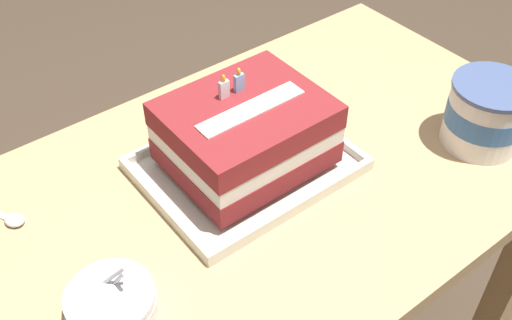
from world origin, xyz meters
The scene contains 6 objects.
dining_table centered at (0.00, 0.00, 0.65)m, with size 1.14×0.67×0.77m.
foil_tray centered at (-0.02, 0.04, 0.78)m, with size 0.35×0.28×0.02m.
birthday_cake centered at (-0.02, 0.04, 0.86)m, with size 0.26×0.21×0.16m.
bowl_stack centered at (-0.34, -0.08, 0.79)m, with size 0.13×0.13×0.08m.
ice_cream_tub centered at (0.37, -0.17, 0.84)m, with size 0.14×0.14×0.13m.
serving_spoon_near_tray centered at (-0.39, 0.17, 0.78)m, with size 0.07×0.12×0.01m.
Camera 1 is at (-0.48, -0.59, 1.51)m, focal length 42.65 mm.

